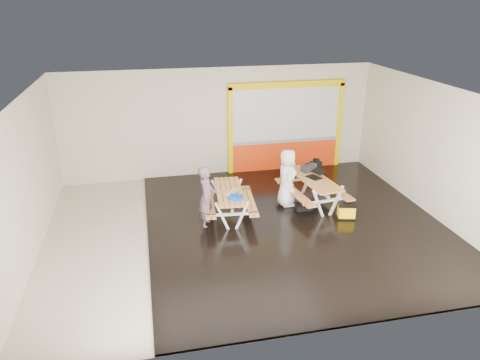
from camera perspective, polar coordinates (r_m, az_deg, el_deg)
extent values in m
cube|color=beige|center=(11.66, 0.94, -6.22)|extent=(10.00, 8.00, 0.01)
cube|color=white|center=(10.46, 1.06, 10.96)|extent=(10.00, 8.00, 0.01)
cube|color=beige|center=(14.68, -2.58, 7.20)|extent=(10.00, 0.01, 3.50)
cube|color=beige|center=(7.46, 8.08, -8.60)|extent=(10.00, 0.01, 3.50)
cube|color=beige|center=(11.00, -25.30, -0.19)|extent=(0.01, 8.00, 3.50)
cube|color=beige|center=(12.97, 23.12, 3.37)|extent=(0.01, 8.00, 3.50)
cube|color=black|center=(11.96, 6.81, -5.45)|extent=(7.50, 7.98, 0.05)
cube|color=#F53B0C|center=(15.48, 5.61, 3.08)|extent=(3.60, 0.12, 1.00)
cube|color=gray|center=(15.32, 5.68, 4.95)|extent=(3.60, 0.14, 0.10)
cube|color=silver|center=(15.08, 5.80, 8.26)|extent=(3.60, 0.08, 1.72)
cube|color=#F9D700|center=(14.74, -1.23, 6.07)|extent=(0.14, 0.16, 2.90)
cube|color=#F9D700|center=(15.85, 12.25, 6.72)|extent=(0.14, 0.16, 2.90)
cube|color=#F9D700|center=(14.86, 5.97, 11.84)|extent=(3.88, 0.16, 0.20)
cube|color=#D08941|center=(11.91, -2.68, -1.51)|extent=(0.31, 1.95, 0.04)
cube|color=#D08941|center=(11.92, -2.02, -1.48)|extent=(0.31, 1.95, 0.04)
cube|color=#D08941|center=(11.93, -1.36, -1.45)|extent=(0.31, 1.95, 0.04)
cube|color=#D08941|center=(11.94, -0.70, -1.42)|extent=(0.31, 1.95, 0.04)
cube|color=#D08941|center=(11.96, -0.04, -1.39)|extent=(0.31, 1.95, 0.04)
cube|color=white|center=(11.39, -2.26, -4.58)|extent=(0.36, 0.09, 0.78)
cube|color=white|center=(11.43, 0.27, -4.45)|extent=(0.36, 0.09, 0.78)
cube|color=white|center=(11.39, -0.99, -4.32)|extent=(1.33, 0.19, 0.06)
cube|color=white|center=(11.28, -1.00, -3.17)|extent=(0.66, 0.12, 0.06)
cube|color=white|center=(12.72, -2.80, -1.60)|extent=(0.36, 0.09, 0.78)
cube|color=white|center=(12.76, -0.53, -1.49)|extent=(0.36, 0.09, 0.78)
cube|color=white|center=(12.72, -1.67, -1.37)|extent=(1.33, 0.19, 0.06)
cube|color=white|center=(12.63, -1.68, -0.31)|extent=(0.66, 0.12, 0.06)
cube|color=white|center=(12.01, -1.35, -2.30)|extent=(0.21, 1.59, 0.06)
cube|color=#D08941|center=(12.01, -4.20, -2.85)|extent=(0.30, 1.95, 0.04)
cube|color=#D08941|center=(12.02, -3.58, -2.82)|extent=(0.30, 1.95, 0.04)
cube|color=#D08941|center=(12.10, 0.86, -2.61)|extent=(0.30, 1.95, 0.04)
cube|color=#D08941|center=(12.11, 1.48, -2.58)|extent=(0.30, 1.95, 0.04)
cube|color=#D08941|center=(12.63, 8.04, -0.01)|extent=(0.41, 2.10, 0.04)
cube|color=#D08941|center=(12.70, 8.64, 0.08)|extent=(0.41, 2.10, 0.04)
cube|color=#D08941|center=(12.77, 9.23, 0.17)|extent=(0.41, 2.10, 0.04)
cube|color=#D08941|center=(12.84, 9.81, 0.25)|extent=(0.41, 2.10, 0.04)
cube|color=#D08941|center=(12.91, 10.39, 0.33)|extent=(0.41, 2.10, 0.04)
cube|color=white|center=(12.15, 9.78, -2.95)|extent=(0.39, 0.11, 0.84)
cube|color=white|center=(12.42, 11.98, -2.57)|extent=(0.39, 0.11, 0.84)
cube|color=white|center=(12.26, 10.91, -2.56)|extent=(1.43, 0.26, 0.06)
cube|color=white|center=(12.15, 11.00, -1.39)|extent=(0.71, 0.16, 0.06)
cube|color=white|center=(13.44, 6.49, -0.26)|extent=(0.39, 0.11, 0.84)
cube|color=white|center=(13.67, 8.54, 0.04)|extent=(0.39, 0.11, 0.84)
cube|color=white|center=(13.54, 7.53, 0.08)|extent=(1.43, 0.26, 0.06)
cube|color=white|center=(13.44, 7.59, 1.16)|extent=(0.71, 0.16, 0.06)
cube|color=white|center=(12.85, 9.17, -0.70)|extent=(0.29, 1.71, 0.06)
cube|color=#D08941|center=(12.60, 6.55, -1.54)|extent=(0.41, 2.10, 0.04)
cube|color=#D08941|center=(12.66, 7.13, -1.45)|extent=(0.41, 2.10, 0.04)
cube|color=#D08941|center=(13.13, 11.08, -0.83)|extent=(0.41, 2.10, 0.04)
cube|color=#D08941|center=(13.20, 11.61, -0.74)|extent=(0.41, 2.10, 0.04)
imported|color=#694A5B|center=(11.49, -4.22, -2.14)|extent=(0.56, 0.70, 1.66)
imported|color=white|center=(12.58, 5.93, 0.29)|extent=(0.59, 0.84, 1.61)
cube|color=silver|center=(11.73, -1.33, -1.72)|extent=(0.31, 0.36, 0.02)
cube|color=silver|center=(11.67, -0.69, -1.27)|extent=(0.29, 0.36, 0.06)
cube|color=silver|center=(11.67, -0.72, -1.27)|extent=(0.25, 0.31, 0.05)
cube|color=black|center=(12.77, 9.26, 0.32)|extent=(0.42, 0.48, 0.02)
cube|color=black|center=(12.84, 9.86, 1.08)|extent=(0.40, 0.47, 0.08)
cube|color=silver|center=(12.83, 9.84, 1.07)|extent=(0.34, 0.41, 0.06)
cube|color=#0044C8|center=(11.41, -0.50, -2.22)|extent=(0.38, 0.33, 0.09)
cube|color=black|center=(13.22, 8.63, 1.54)|extent=(0.50, 0.40, 0.20)
cylinder|color=black|center=(13.17, 8.66, 2.14)|extent=(0.31, 0.18, 0.03)
cube|color=black|center=(13.77, 9.47, 1.40)|extent=(0.35, 0.26, 0.45)
cylinder|color=black|center=(13.68, 9.53, 2.37)|extent=(0.24, 0.24, 0.11)
cube|color=black|center=(12.68, 8.02, -3.30)|extent=(0.43, 0.33, 0.16)
cube|color=black|center=(12.41, 13.14, -4.58)|extent=(0.51, 0.40, 0.05)
cube|color=#FFC107|center=(12.34, 13.21, -3.87)|extent=(0.49, 0.37, 0.34)
cube|color=black|center=(12.26, 13.28, -3.10)|extent=(0.51, 0.40, 0.03)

